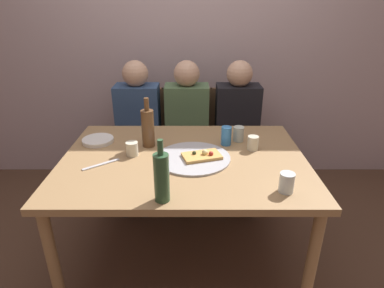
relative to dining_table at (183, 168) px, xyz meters
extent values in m
plane|color=#513828|center=(0.00, 0.00, -0.67)|extent=(8.00, 8.00, 0.00)
cube|color=#B29EA3|center=(0.00, 1.26, 0.63)|extent=(6.00, 0.10, 2.60)
cube|color=#99754C|center=(0.00, 0.00, 0.05)|extent=(1.45, 1.05, 0.04)
cylinder|color=#99754C|center=(-0.66, -0.46, -0.32)|extent=(0.06, 0.06, 0.71)
cylinder|color=#99754C|center=(0.66, -0.46, -0.32)|extent=(0.06, 0.06, 0.71)
cylinder|color=#99754C|center=(-0.66, 0.46, -0.32)|extent=(0.06, 0.06, 0.71)
cylinder|color=#99754C|center=(0.66, 0.46, -0.32)|extent=(0.06, 0.06, 0.71)
cylinder|color=#ADADB2|center=(0.06, -0.02, 0.08)|extent=(0.44, 0.44, 0.01)
cube|color=tan|center=(0.11, -0.02, 0.09)|extent=(0.25, 0.19, 0.02)
sphere|color=#EAD184|center=(0.13, -0.02, 0.11)|extent=(0.04, 0.04, 0.04)
sphere|color=#2D381E|center=(0.06, -0.02, 0.11)|extent=(0.02, 0.02, 0.02)
sphere|color=#B22D23|center=(0.16, -0.03, 0.11)|extent=(0.03, 0.03, 0.03)
cylinder|color=#2D5133|center=(-0.09, -0.44, 0.19)|extent=(0.07, 0.07, 0.24)
cylinder|color=#2D5133|center=(-0.09, -0.44, 0.35)|extent=(0.03, 0.03, 0.07)
cylinder|color=brown|center=(-0.23, 0.17, 0.19)|extent=(0.08, 0.08, 0.24)
cylinder|color=brown|center=(-0.23, 0.17, 0.35)|extent=(0.03, 0.03, 0.08)
cylinder|color=#B7C6BC|center=(0.36, 0.25, 0.12)|extent=(0.07, 0.07, 0.10)
cylinder|color=beige|center=(-0.31, 0.03, 0.12)|extent=(0.07, 0.07, 0.08)
cylinder|color=beige|center=(0.43, 0.11, 0.12)|extent=(0.07, 0.07, 0.09)
cylinder|color=silver|center=(0.51, -0.37, 0.12)|extent=(0.07, 0.07, 0.10)
cylinder|color=#337AC1|center=(0.27, 0.19, 0.13)|extent=(0.07, 0.07, 0.12)
cylinder|color=white|center=(-0.57, 0.23, 0.09)|extent=(0.20, 0.20, 0.03)
cube|color=#B7B7BC|center=(-0.47, -0.09, 0.08)|extent=(0.19, 0.15, 0.01)
cube|color=brown|center=(-0.41, 0.84, -0.22)|extent=(0.44, 0.44, 0.05)
cube|color=brown|center=(-0.41, 1.04, 0.00)|extent=(0.44, 0.04, 0.45)
cylinder|color=brown|center=(-0.22, 0.65, -0.46)|extent=(0.04, 0.04, 0.42)
cylinder|color=brown|center=(-0.60, 0.65, -0.46)|extent=(0.04, 0.04, 0.42)
cylinder|color=brown|center=(-0.22, 1.03, -0.46)|extent=(0.04, 0.04, 0.42)
cylinder|color=brown|center=(-0.60, 1.03, -0.46)|extent=(0.04, 0.04, 0.42)
cube|color=brown|center=(0.01, 0.84, -0.22)|extent=(0.44, 0.44, 0.05)
cube|color=brown|center=(0.01, 1.04, 0.00)|extent=(0.44, 0.04, 0.45)
cylinder|color=brown|center=(0.20, 0.65, -0.46)|extent=(0.04, 0.04, 0.42)
cylinder|color=brown|center=(-0.18, 0.65, -0.46)|extent=(0.04, 0.04, 0.42)
cylinder|color=brown|center=(0.20, 1.03, -0.46)|extent=(0.04, 0.04, 0.42)
cylinder|color=brown|center=(-0.18, 1.03, -0.46)|extent=(0.04, 0.04, 0.42)
cube|color=brown|center=(0.43, 0.84, -0.22)|extent=(0.44, 0.44, 0.05)
cube|color=brown|center=(0.43, 1.04, 0.00)|extent=(0.44, 0.04, 0.45)
cylinder|color=brown|center=(0.62, 0.65, -0.46)|extent=(0.04, 0.04, 0.42)
cylinder|color=brown|center=(0.24, 0.65, -0.46)|extent=(0.04, 0.04, 0.42)
cylinder|color=brown|center=(0.62, 1.03, -0.46)|extent=(0.04, 0.04, 0.42)
cylinder|color=brown|center=(0.24, 1.03, -0.46)|extent=(0.04, 0.04, 0.42)
cube|color=navy|center=(-0.41, 0.86, 0.04)|extent=(0.36, 0.22, 0.52)
sphere|color=tan|center=(-0.41, 0.86, 0.39)|extent=(0.21, 0.21, 0.21)
cylinder|color=black|center=(-0.33, 0.66, -0.22)|extent=(0.12, 0.40, 0.12)
cylinder|color=black|center=(-0.49, 0.66, -0.22)|extent=(0.12, 0.40, 0.12)
cylinder|color=black|center=(-0.33, 0.46, -0.45)|extent=(0.11, 0.11, 0.45)
cylinder|color=black|center=(-0.49, 0.46, -0.45)|extent=(0.11, 0.11, 0.45)
cube|color=#4C6B47|center=(0.01, 0.86, 0.04)|extent=(0.36, 0.22, 0.52)
sphere|color=tan|center=(0.01, 0.86, 0.39)|extent=(0.21, 0.21, 0.21)
cylinder|color=black|center=(0.09, 0.66, -0.22)|extent=(0.12, 0.40, 0.12)
cylinder|color=black|center=(-0.07, 0.66, -0.22)|extent=(0.12, 0.40, 0.12)
cylinder|color=black|center=(0.09, 0.46, -0.45)|extent=(0.11, 0.11, 0.45)
cylinder|color=black|center=(-0.07, 0.46, -0.45)|extent=(0.11, 0.11, 0.45)
cube|color=black|center=(0.43, 0.86, 0.04)|extent=(0.36, 0.22, 0.52)
sphere|color=tan|center=(0.43, 0.86, 0.39)|extent=(0.21, 0.21, 0.21)
cylinder|color=black|center=(0.51, 0.66, -0.22)|extent=(0.12, 0.40, 0.12)
cylinder|color=black|center=(0.35, 0.66, -0.22)|extent=(0.12, 0.40, 0.12)
cylinder|color=black|center=(0.51, 0.46, -0.45)|extent=(0.11, 0.11, 0.45)
cylinder|color=black|center=(0.35, 0.46, -0.45)|extent=(0.11, 0.11, 0.45)
camera|label=1|loc=(0.05, -1.72, 0.94)|focal=30.22mm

